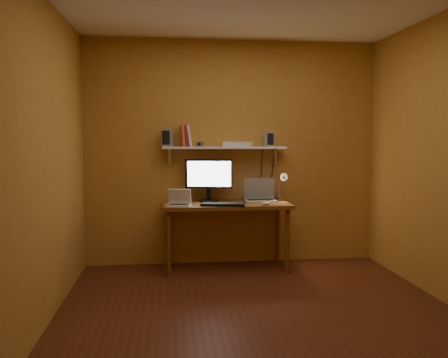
{
  "coord_description": "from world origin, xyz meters",
  "views": [
    {
      "loc": [
        -0.73,
        -3.9,
        1.48
      ],
      "look_at": [
        -0.15,
        1.18,
        1.03
      ],
      "focal_mm": 38.0,
      "sensor_mm": 36.0,
      "label": 1
    }
  ],
  "objects": [
    {
      "name": "speaker_right",
      "position": [
        0.41,
        1.47,
        1.46
      ],
      "size": [
        0.11,
        0.11,
        0.17
      ],
      "primitive_type": "cube",
      "rotation": [
        0.0,
        0.0,
        0.14
      ],
      "color": "gray",
      "rests_on": "wall_shelf"
    },
    {
      "name": "keyboard",
      "position": [
        -0.17,
        1.09,
        0.76
      ],
      "size": [
        0.49,
        0.25,
        0.03
      ],
      "primitive_type": "cube",
      "rotation": [
        0.0,
        0.0,
        -0.22
      ],
      "color": "black",
      "rests_on": "desk"
    },
    {
      "name": "router",
      "position": [
        0.04,
        1.48,
        1.4
      ],
      "size": [
        0.36,
        0.26,
        0.06
      ],
      "primitive_type": "cube",
      "rotation": [
        0.0,
        0.0,
        -0.12
      ],
      "color": "white",
      "rests_on": "wall_shelf"
    },
    {
      "name": "wall_shelf",
      "position": [
        -0.11,
        1.47,
        1.36
      ],
      "size": [
        1.4,
        0.25,
        0.21
      ],
      "color": "white",
      "rests_on": "room"
    },
    {
      "name": "desk_lamp",
      "position": [
        0.55,
        1.41,
        0.96
      ],
      "size": [
        0.09,
        0.23,
        0.38
      ],
      "color": "silver",
      "rests_on": "desk"
    },
    {
      "name": "monitor",
      "position": [
        -0.29,
        1.42,
        1.02
      ],
      "size": [
        0.53,
        0.26,
        0.48
      ],
      "rotation": [
        0.0,
        0.0,
        -0.17
      ],
      "color": "black",
      "rests_on": "desk"
    },
    {
      "name": "shelf_camera",
      "position": [
        -0.4,
        1.42,
        1.4
      ],
      "size": [
        0.1,
        0.06,
        0.06
      ],
      "color": "silver",
      "rests_on": "wall_shelf"
    },
    {
      "name": "room",
      "position": [
        0.0,
        0.0,
        1.3
      ],
      "size": [
        3.44,
        3.24,
        2.64
      ],
      "color": "#512714",
      "rests_on": "ground"
    },
    {
      "name": "mouse",
      "position": [
        0.3,
        1.09,
        0.77
      ],
      "size": [
        0.1,
        0.07,
        0.03
      ],
      "primitive_type": "ellipsoid",
      "rotation": [
        0.0,
        0.0,
        0.05
      ],
      "color": "white",
      "rests_on": "desk"
    },
    {
      "name": "books",
      "position": [
        -0.55,
        1.48,
        1.5
      ],
      "size": [
        0.13,
        0.17,
        0.24
      ],
      "color": "#D1592E",
      "rests_on": "wall_shelf"
    },
    {
      "name": "netbook",
      "position": [
        -0.64,
        1.12,
        0.8
      ],
      "size": [
        0.28,
        0.22,
        0.18
      ],
      "rotation": [
        0.0,
        0.0,
        -0.22
      ],
      "color": "white",
      "rests_on": "desk"
    },
    {
      "name": "laptop",
      "position": [
        0.29,
        1.41,
        0.82
      ],
      "size": [
        0.36,
        0.26,
        0.26
      ],
      "rotation": [
        0.0,
        0.0,
        -0.04
      ],
      "color": "gray",
      "rests_on": "desk"
    },
    {
      "name": "desk",
      "position": [
        -0.11,
        1.28,
        0.66
      ],
      "size": [
        1.4,
        0.6,
        0.75
      ],
      "color": "brown",
      "rests_on": "ground"
    },
    {
      "name": "speaker_left",
      "position": [
        -0.75,
        1.48,
        1.48
      ],
      "size": [
        0.14,
        0.14,
        0.2
      ],
      "primitive_type": "cube",
      "rotation": [
        0.0,
        0.0,
        -0.33
      ],
      "color": "gray",
      "rests_on": "wall_shelf"
    }
  ]
}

